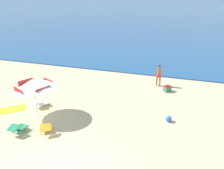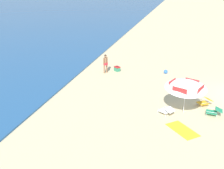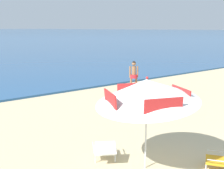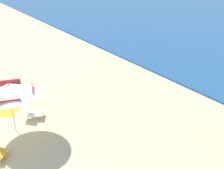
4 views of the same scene
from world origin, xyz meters
TOP-DOWN VIEW (x-y plane):
  - ocean_water at (0.00, 412.44)m, footprint 800.00×800.00m
  - beach_umbrella_striped_main at (-3.53, 3.95)m, footprint 2.75×2.71m
  - lounge_chair_under_umbrella at (-2.15, 2.70)m, footprint 0.92×1.02m
  - lounge_chair_beside_umbrella at (-4.00, 4.90)m, footprint 0.92×1.02m
  - lounge_chair_facing_sea at (-3.38, 2.24)m, footprint 0.63×0.92m
  - person_standing_near_shore at (2.18, 10.43)m, footprint 0.42×0.39m
  - cooler_box at (2.91, 9.61)m, footprint 0.59×0.60m
  - beach_ball at (3.36, 5.57)m, footprint 0.32×0.32m
  - beach_towel at (-5.51, 3.93)m, footprint 1.94×1.87m

SIDE VIEW (x-z plane):
  - beach_towel at x=-5.51m, z-range 0.00..0.01m
  - ocean_water at x=0.00m, z-range 0.00..0.10m
  - beach_ball at x=3.36m, z-range 0.00..0.32m
  - cooler_box at x=2.91m, z-range -0.01..0.42m
  - lounge_chair_under_umbrella at x=-2.15m, z-range 0.02..0.53m
  - lounge_chair_beside_umbrella at x=-4.00m, z-range 0.02..0.53m
  - lounge_chair_facing_sea at x=-3.38m, z-range 0.02..0.53m
  - person_standing_near_shore at x=2.18m, z-range 0.13..1.71m
  - beach_umbrella_striped_main at x=-3.53m, z-range 0.72..3.01m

